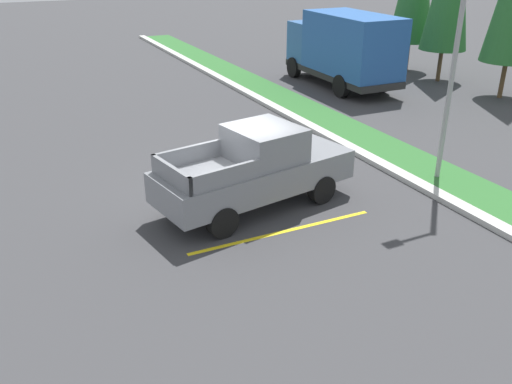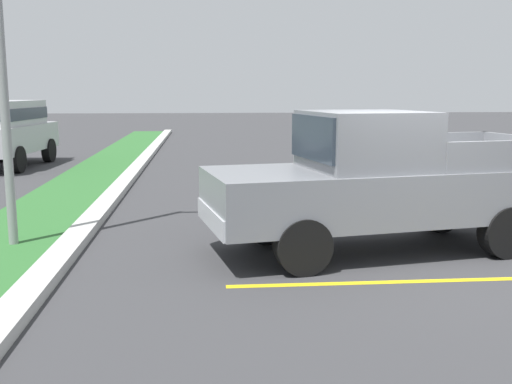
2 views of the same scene
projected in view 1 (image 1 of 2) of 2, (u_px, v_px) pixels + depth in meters
The scene contains 8 objects.
ground_plane at pixel (234, 198), 14.57m from camera, with size 120.00×120.00×0.00m, color #38383A.
parking_line_near at pixel (231, 184), 15.41m from camera, with size 0.12×4.80×0.01m, color yellow.
parking_line_far at pixel (283, 232), 12.88m from camera, with size 0.12×4.80×0.01m, color yellow.
curb_strip at pixel (384, 166), 16.52m from camera, with size 56.00×0.40×0.15m, color #B2B2AD.
grass_median at pixel (412, 161), 16.98m from camera, with size 56.00×1.80×0.06m, color #2D662D.
pickup_truck_main at pixel (256, 169), 13.74m from camera, with size 2.81×5.48×2.10m.
cargo_truck_distant at pixel (344, 47), 25.15m from camera, with size 6.84×2.61×3.40m.
street_light at pixel (455, 30), 14.02m from camera, with size 0.24×1.49×7.28m.
Camera 1 is at (12.11, -5.21, 6.24)m, focal length 38.04 mm.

